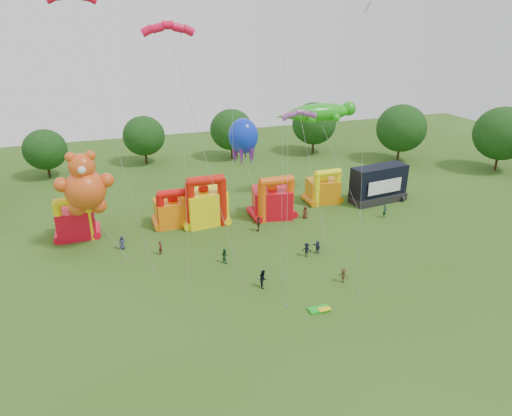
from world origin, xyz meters
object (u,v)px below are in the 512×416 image
object	(u,v)px
spectator_0	(122,243)
octopus_kite	(249,164)
teddy_bear_kite	(93,203)
gecko_kite	(334,153)
bouncy_castle_0	(76,221)
spectator_4	(258,224)
stage_trailer	(379,184)
bouncy_castle_2	(205,205)

from	to	relation	value
spectator_0	octopus_kite	bearing A→B (deg)	-4.52
teddy_bear_kite	spectator_0	distance (m)	5.79
octopus_kite	spectator_0	bearing A→B (deg)	-165.53
gecko_kite	spectator_0	bearing A→B (deg)	-170.51
gecko_kite	octopus_kite	bearing A→B (deg)	-177.43
bouncy_castle_0	spectator_4	size ratio (longest dim) A/B	2.95
bouncy_castle_0	spectator_0	size ratio (longest dim) A/B	3.35
teddy_bear_kite	bouncy_castle_0	bearing A→B (deg)	120.27
spectator_4	gecko_kite	bearing A→B (deg)	137.57
spectator_0	spectator_4	size ratio (longest dim) A/B	0.88
teddy_bear_kite	spectator_0	xyz separation A→B (m)	(2.60, -1.01, -5.07)
stage_trailer	teddy_bear_kite	xyz separation A→B (m)	(-40.10, -2.43, 3.29)
teddy_bear_kite	gecko_kite	bearing A→B (deg)	7.05
gecko_kite	spectator_0	distance (m)	31.79
octopus_kite	spectator_0	world-z (taller)	octopus_kite
bouncy_castle_2	teddy_bear_kite	world-z (taller)	teddy_bear_kite
spectator_4	teddy_bear_kite	bearing A→B (deg)	-69.84
octopus_kite	teddy_bear_kite	bearing A→B (deg)	-170.10
bouncy_castle_0	teddy_bear_kite	world-z (taller)	teddy_bear_kite
bouncy_castle_2	stage_trailer	xyz separation A→B (m)	(26.38, -0.67, -0.04)
bouncy_castle_2	teddy_bear_kite	xyz separation A→B (m)	(-13.71, -3.11, 3.26)
gecko_kite	octopus_kite	world-z (taller)	gecko_kite
gecko_kite	octopus_kite	size ratio (longest dim) A/B	1.06
spectator_0	bouncy_castle_2	bearing A→B (deg)	1.34
bouncy_castle_2	spectator_4	distance (m)	7.75
bouncy_castle_2	gecko_kite	distance (m)	20.17
stage_trailer	spectator_4	bearing A→B (deg)	-168.87
bouncy_castle_0	teddy_bear_kite	bearing A→B (deg)	-59.73
gecko_kite	spectator_4	xyz separation A→B (m)	(-13.58, -5.70, -6.76)
gecko_kite	bouncy_castle_0	bearing A→B (deg)	179.82
spectator_4	bouncy_castle_0	bearing A→B (deg)	-79.93
bouncy_castle_2	octopus_kite	bearing A→B (deg)	3.65
teddy_bear_kite	spectator_4	bearing A→B (deg)	-4.65
bouncy_castle_2	octopus_kite	world-z (taller)	octopus_kite
teddy_bear_kite	stage_trailer	bearing A→B (deg)	3.47
bouncy_castle_2	gecko_kite	size ratio (longest dim) A/B	0.50
teddy_bear_kite	spectator_4	size ratio (longest dim) A/B	6.11
spectator_0	gecko_kite	bearing A→B (deg)	-9.50
gecko_kite	stage_trailer	bearing A→B (deg)	-13.64
bouncy_castle_0	bouncy_castle_2	world-z (taller)	bouncy_castle_2
bouncy_castle_0	spectator_4	distance (m)	22.87
bouncy_castle_0	stage_trailer	distance (m)	42.60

